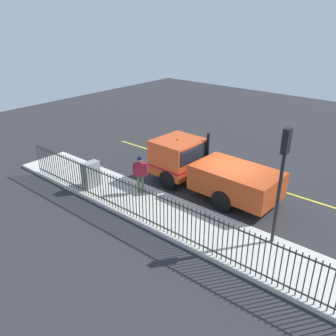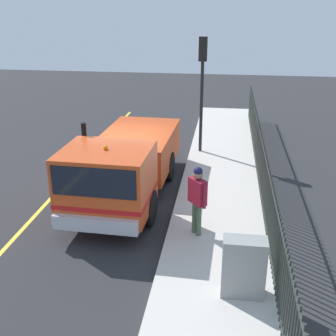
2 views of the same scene
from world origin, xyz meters
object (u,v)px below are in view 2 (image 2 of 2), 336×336
work_truck (124,164)px  utility_cabinet (244,267)px  traffic_light_near (202,72)px  traffic_cone (64,180)px  worker_standing (197,194)px

work_truck → utility_cabinet: bearing=131.5°
work_truck → traffic_light_near: bearing=-111.7°
traffic_light_near → traffic_cone: size_ratio=5.73×
worker_standing → traffic_light_near: bearing=-37.1°
traffic_cone → traffic_light_near: bearing=45.5°
work_truck → worker_standing: 2.94m
traffic_cone → worker_standing: bearing=-27.5°
work_truck → utility_cabinet: 5.28m
utility_cabinet → traffic_cone: (-5.40, 4.46, -0.39)m
work_truck → utility_cabinet: work_truck is taller
worker_standing → utility_cabinet: (1.08, -2.21, -0.48)m
worker_standing → traffic_light_near: (-0.34, 6.29, 1.92)m
work_truck → worker_standing: work_truck is taller
work_truck → utility_cabinet: (3.36, -4.06, -0.43)m
worker_standing → traffic_cone: bearing=22.3°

